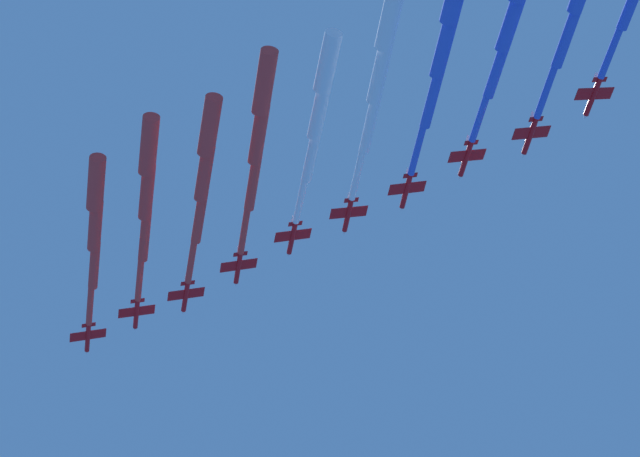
{
  "coord_description": "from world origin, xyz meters",
  "views": [
    {
      "loc": [
        -148.87,
        45.28,
        -45.62
      ],
      "look_at": [
        0.0,
        0.0,
        148.57
      ],
      "focal_mm": 65.92,
      "sensor_mm": 36.0,
      "label": 1
    }
  ],
  "objects_px": {
    "jet_starboard_mid": "(319,110)",
    "jet_port_outer": "(380,71)",
    "jet_port_inner": "(146,191)",
    "jet_starboard_outer": "(444,45)",
    "jet_port_mid": "(258,133)",
    "jet_trail_port": "(510,22)",
    "jet_lead": "(95,225)",
    "jet_starboard_inner": "(204,173)"
  },
  "relations": [
    {
      "from": "jet_starboard_mid",
      "to": "jet_port_outer",
      "type": "distance_m",
      "value": 15.3
    },
    {
      "from": "jet_port_inner",
      "to": "jet_starboard_outer",
      "type": "distance_m",
      "value": 69.29
    },
    {
      "from": "jet_port_mid",
      "to": "jet_starboard_outer",
      "type": "distance_m",
      "value": 41.04
    },
    {
      "from": "jet_starboard_mid",
      "to": "jet_trail_port",
      "type": "distance_m",
      "value": 41.02
    },
    {
      "from": "jet_starboard_mid",
      "to": "jet_port_outer",
      "type": "height_order",
      "value": "jet_starboard_mid"
    },
    {
      "from": "jet_lead",
      "to": "jet_trail_port",
      "type": "bearing_deg",
      "value": -137.21
    },
    {
      "from": "jet_port_mid",
      "to": "jet_port_outer",
      "type": "xyz_separation_m",
      "value": [
        -20.57,
        -18.55,
        0.24
      ]
    },
    {
      "from": "jet_starboard_inner",
      "to": "jet_port_inner",
      "type": "bearing_deg",
      "value": 46.09
    },
    {
      "from": "jet_starboard_outer",
      "to": "jet_trail_port",
      "type": "bearing_deg",
      "value": -125.57
    },
    {
      "from": "jet_lead",
      "to": "jet_port_outer",
      "type": "xyz_separation_m",
      "value": [
        -53.91,
        -45.62,
        -0.43
      ]
    },
    {
      "from": "jet_port_outer",
      "to": "jet_starboard_outer",
      "type": "height_order",
      "value": "jet_port_outer"
    },
    {
      "from": "jet_lead",
      "to": "jet_starboard_outer",
      "type": "relative_size",
      "value": 0.97
    },
    {
      "from": "jet_starboard_inner",
      "to": "jet_port_mid",
      "type": "relative_size",
      "value": 0.97
    },
    {
      "from": "jet_starboard_outer",
      "to": "jet_lead",
      "type": "bearing_deg",
      "value": 41.01
    },
    {
      "from": "jet_lead",
      "to": "jet_trail_port",
      "type": "xyz_separation_m",
      "value": [
        -70.83,
        -65.57,
        -0.33
      ]
    },
    {
      "from": "jet_starboard_outer",
      "to": "jet_trail_port",
      "type": "relative_size",
      "value": 1.08
    },
    {
      "from": "jet_lead",
      "to": "jet_starboard_outer",
      "type": "height_order",
      "value": "jet_lead"
    },
    {
      "from": "jet_lead",
      "to": "jet_starboard_inner",
      "type": "xyz_separation_m",
      "value": [
        -21.65,
        -18.85,
        -1.94
      ]
    },
    {
      "from": "jet_trail_port",
      "to": "jet_port_mid",
      "type": "bearing_deg",
      "value": 45.75
    },
    {
      "from": "jet_port_outer",
      "to": "jet_starboard_outer",
      "type": "relative_size",
      "value": 1.02
    },
    {
      "from": "jet_port_inner",
      "to": "jet_port_mid",
      "type": "distance_m",
      "value": 28.27
    },
    {
      "from": "jet_port_mid",
      "to": "jet_port_outer",
      "type": "relative_size",
      "value": 1.0
    },
    {
      "from": "jet_port_mid",
      "to": "jet_trail_port",
      "type": "bearing_deg",
      "value": -134.25
    },
    {
      "from": "jet_starboard_inner",
      "to": "jet_starboard_outer",
      "type": "relative_size",
      "value": 0.99
    },
    {
      "from": "jet_port_outer",
      "to": "jet_starboard_outer",
      "type": "distance_m",
      "value": 13.39
    },
    {
      "from": "jet_port_inner",
      "to": "jet_trail_port",
      "type": "distance_m",
      "value": 81.92
    },
    {
      "from": "jet_lead",
      "to": "jet_port_inner",
      "type": "xyz_separation_m",
      "value": [
        -11.88,
        -8.7,
        0.24
      ]
    },
    {
      "from": "jet_port_inner",
      "to": "jet_port_mid",
      "type": "bearing_deg",
      "value": -139.42
    },
    {
      "from": "jet_port_mid",
      "to": "jet_starboard_outer",
      "type": "bearing_deg",
      "value": -136.97
    },
    {
      "from": "jet_starboard_inner",
      "to": "jet_trail_port",
      "type": "distance_m",
      "value": 67.85
    },
    {
      "from": "jet_starboard_outer",
      "to": "jet_port_outer",
      "type": "bearing_deg",
      "value": 45.1
    },
    {
      "from": "jet_port_mid",
      "to": "jet_starboard_mid",
      "type": "xyz_separation_m",
      "value": [
        -7.78,
        -10.23,
        1.45
      ]
    },
    {
      "from": "jet_port_inner",
      "to": "jet_lead",
      "type": "bearing_deg",
      "value": 36.21
    },
    {
      "from": "jet_port_outer",
      "to": "jet_port_mid",
      "type": "bearing_deg",
      "value": 42.03
    },
    {
      "from": "jet_port_mid",
      "to": "jet_trail_port",
      "type": "xyz_separation_m",
      "value": [
        -37.5,
        -38.49,
        0.34
      ]
    },
    {
      "from": "jet_port_inner",
      "to": "jet_port_outer",
      "type": "relative_size",
      "value": 0.99
    },
    {
      "from": "jet_starboard_mid",
      "to": "jet_lead",
      "type": "bearing_deg",
      "value": 42.22
    },
    {
      "from": "jet_port_mid",
      "to": "jet_starboard_mid",
      "type": "distance_m",
      "value": 12.94
    },
    {
      "from": "jet_port_mid",
      "to": "jet_starboard_outer",
      "type": "relative_size",
      "value": 1.03
    },
    {
      "from": "jet_port_inner",
      "to": "jet_starboard_inner",
      "type": "xyz_separation_m",
      "value": [
        -9.77,
        -10.15,
        -2.19
      ]
    },
    {
      "from": "jet_port_mid",
      "to": "jet_starboard_mid",
      "type": "height_order",
      "value": "jet_starboard_mid"
    },
    {
      "from": "jet_trail_port",
      "to": "jet_starboard_inner",
      "type": "bearing_deg",
      "value": 43.53
    }
  ]
}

